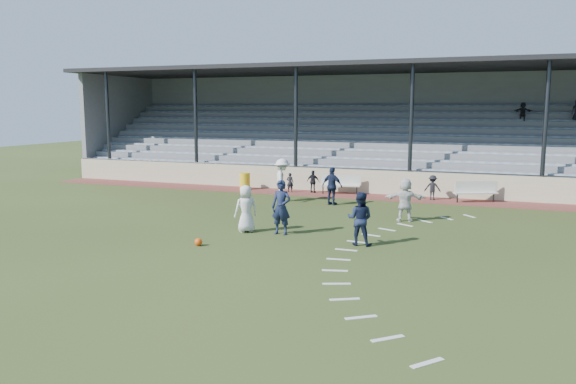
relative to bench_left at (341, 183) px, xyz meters
The scene contains 18 objects.
ground 10.87m from the bench_left, 88.40° to the right, with size 90.00×90.00×0.00m, color #2E3D18.
cinder_track 0.74m from the bench_left, 49.13° to the right, with size 34.00×2.00×0.02m, color brown.
retaining_wall 0.76m from the bench_left, 66.62° to the left, with size 34.00×0.18×1.20m, color #C2B595.
bench_left is the anchor object (origin of this frame).
bench_right 6.50m from the bench_left, ahead, with size 1.99×1.25×0.95m.
trash_bin 5.18m from the bench_left, behind, with size 0.55×0.55×0.88m, color yellow.
football 12.06m from the bench_left, 96.49° to the right, with size 0.25×0.25×0.25m, color #DE490D.
player_white_lead 9.65m from the bench_left, 94.71° to the right, with size 0.81×0.53×1.66m, color silver.
player_navy_lead 9.54m from the bench_left, 87.04° to the right, with size 0.69×0.45×1.88m, color #141C37.
player_navy_mid 10.63m from the bench_left, 71.46° to the right, with size 0.83×0.64×1.70m, color #141C37.
player_white_wing 3.71m from the bench_left, 121.87° to the right, with size 1.29×0.74×2.00m, color silver.
player_navy_wing 3.26m from the bench_left, 81.36° to the right, with size 1.00×0.42×1.71m, color #141C37.
player_white_back 7.07m from the bench_left, 54.33° to the right, with size 1.56×0.50×1.68m, color silver.
sub_left_near 2.61m from the bench_left, behind, with size 0.36×0.24×1.00m, color black.
sub_left_far 1.41m from the bench_left, behind, with size 0.67×0.28×1.14m, color black.
sub_right 4.56m from the bench_left, ahead, with size 0.75×0.43×1.16m, color black.
grandstand 5.66m from the bench_left, 86.74° to the left, with size 34.60×9.00×6.61m.
penalty_arc 11.73m from the bench_left, 67.82° to the right, with size 3.89×14.63×0.01m.
Camera 1 is at (7.07, -16.31, 4.32)m, focal length 35.00 mm.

